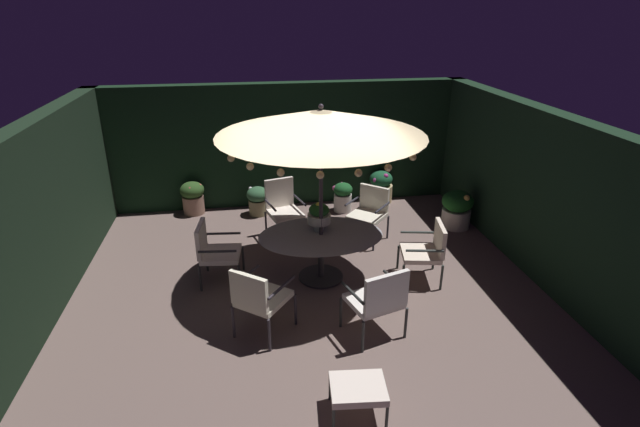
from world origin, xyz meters
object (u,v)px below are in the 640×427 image
object	(u,v)px
patio_chair_east	(427,248)
patio_chair_south	(283,206)
ottoman_footrest	(358,389)
potted_plant_back_center	(258,200)
centerpiece_planter	(319,215)
patio_chair_north	(259,296)
potted_plant_front_corner	(343,196)
potted_plant_back_right	(380,186)
potted_plant_right_far	(457,208)
patio_umbrella	(321,123)
patio_chair_southwest	(214,249)
patio_chair_southeast	(370,210)
patio_chair_northeast	(379,298)
patio_dining_table	(321,243)
potted_plant_right_near	(193,197)

from	to	relation	value
patio_chair_east	patio_chair_south	xyz separation A→B (m)	(-1.96, 1.81, 0.05)
ottoman_footrest	potted_plant_back_center	bearing A→B (deg)	98.53
centerpiece_planter	patio_chair_north	distance (m)	1.72
potted_plant_front_corner	centerpiece_planter	bearing A→B (deg)	-110.11
patio_chair_north	potted_plant_back_right	xyz separation A→B (m)	(2.67, 4.05, -0.24)
patio_chair_east	patio_chair_south	world-z (taller)	patio_chair_south
centerpiece_planter	potted_plant_right_far	bearing A→B (deg)	24.18
patio_umbrella	potted_plant_right_far	bearing A→B (deg)	26.63
patio_chair_southwest	potted_plant_front_corner	xyz separation A→B (m)	(2.39, 2.27, -0.22)
centerpiece_planter	patio_chair_north	size ratio (longest dim) A/B	0.46
potted_plant_back_center	potted_plant_back_right	world-z (taller)	potted_plant_back_right
patio_chair_southeast	ottoman_footrest	size ratio (longest dim) A/B	1.58
patio_chair_north	potted_plant_front_corner	distance (m)	4.09
patio_chair_southeast	ottoman_footrest	xyz separation A→B (m)	(-1.10, -3.81, -0.23)
ottoman_footrest	potted_plant_right_far	xyz separation A→B (m)	(2.81, 4.02, 0.05)
patio_chair_east	patio_chair_northeast	bearing A→B (deg)	-131.79
patio_dining_table	potted_plant_right_near	world-z (taller)	patio_dining_table
patio_chair_southwest	potted_plant_back_right	size ratio (longest dim) A/B	1.40
patio_chair_east	potted_plant_right_far	distance (m)	2.08
patio_chair_east	potted_plant_back_right	distance (m)	3.11
centerpiece_planter	patio_chair_north	bearing A→B (deg)	-124.68
patio_dining_table	patio_chair_northeast	bearing A→B (deg)	-73.03
centerpiece_planter	patio_chair_northeast	xyz separation A→B (m)	(0.46, -1.64, -0.41)
centerpiece_planter	potted_plant_back_right	bearing A→B (deg)	57.28
patio_chair_east	potted_plant_back_right	bearing A→B (deg)	86.71
potted_plant_right_far	patio_dining_table	bearing A→B (deg)	-153.37
patio_chair_east	patio_chair_southwest	size ratio (longest dim) A/B	0.98
patio_chair_north	patio_chair_southeast	bearing A→B (deg)	50.21
patio_dining_table	ottoman_footrest	distance (m)	2.66
patio_chair_east	patio_chair_southeast	bearing A→B (deg)	108.68
ottoman_footrest	patio_umbrella	bearing A→B (deg)	88.72
patio_umbrella	potted_plant_back_right	xyz separation A→B (m)	(1.71, 2.81, -2.03)
patio_chair_east	potted_plant_back_center	xyz separation A→B (m)	(-2.37, 2.82, -0.21)
patio_chair_southeast	potted_plant_right_near	world-z (taller)	patio_chair_southeast
patio_chair_southwest	potted_plant_right_far	size ratio (longest dim) A/B	1.31
patio_dining_table	ottoman_footrest	size ratio (longest dim) A/B	3.10
ottoman_footrest	potted_plant_front_corner	world-z (taller)	potted_plant_front_corner
patio_umbrella	patio_chair_south	bearing A→B (deg)	105.68
patio_chair_northeast	patio_chair_north	bearing A→B (deg)	169.58
potted_plant_back_right	centerpiece_planter	bearing A→B (deg)	-122.72
ottoman_footrest	patio_chair_southeast	bearing A→B (deg)	73.91
patio_chair_southeast	potted_plant_back_center	distance (m)	2.33
patio_chair_southwest	ottoman_footrest	size ratio (longest dim) A/B	1.57
patio_chair_south	potted_plant_right_near	size ratio (longest dim) A/B	1.58
patio_chair_south	patio_chair_northeast	bearing A→B (deg)	-73.68
patio_chair_northeast	potted_plant_right_near	world-z (taller)	patio_chair_northeast
patio_chair_southwest	centerpiece_planter	bearing A→B (deg)	-0.81
patio_chair_southwest	patio_chair_east	bearing A→B (deg)	-8.45
patio_umbrella	patio_chair_north	distance (m)	2.38
centerpiece_planter	potted_plant_right_far	distance (m)	3.08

